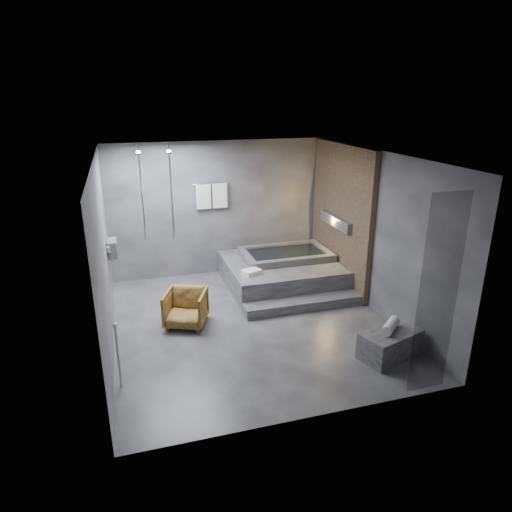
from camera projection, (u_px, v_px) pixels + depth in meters
name	position (u px, v px, depth m)	size (l,w,h in m)	color
room	(270.00, 219.00, 7.49)	(5.00, 5.04, 2.82)	#2D2D30
tub_deck	(281.00, 273.00, 9.25)	(2.20, 2.00, 0.50)	#323235
tub_step	(303.00, 304.00, 8.24)	(2.20, 0.36, 0.18)	#323235
concrete_bench	(390.00, 344.00, 6.71)	(0.90, 0.49, 0.40)	#333335
driftwood_chair	(186.00, 308.00, 7.60)	(0.65, 0.67, 0.61)	#4B3212
rolled_towel	(391.00, 326.00, 6.65)	(0.15, 0.15, 0.43)	silver
deck_towel	(252.00, 272.00, 8.49)	(0.33, 0.24, 0.09)	silver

